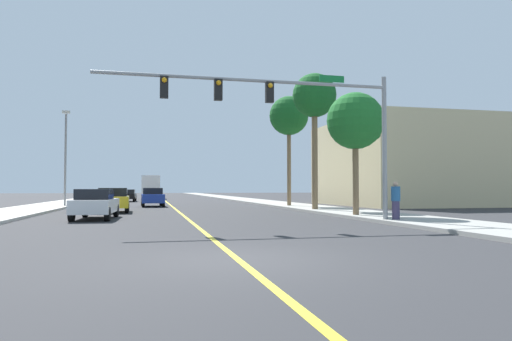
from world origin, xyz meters
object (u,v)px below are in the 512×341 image
(car_black, at_px, (128,195))
(pedestrian, at_px, (396,201))
(palm_mid, at_px, (314,98))
(car_white, at_px, (95,204))
(palm_far, at_px, (289,117))
(street_lamp, at_px, (66,152))
(traffic_signal_mast, at_px, (290,107))
(car_blue, at_px, (153,197))
(car_yellow, at_px, (113,200))
(delivery_truck, at_px, (151,187))
(palm_near, at_px, (355,122))

(car_black, distance_m, pedestrian, 37.25)
(palm_mid, relative_size, pedestrian, 5.40)
(car_white, bearing_deg, palm_far, 42.79)
(pedestrian, bearing_deg, palm_far, 57.50)
(pedestrian, bearing_deg, street_lamp, 98.22)
(traffic_signal_mast, relative_size, car_white, 2.69)
(car_blue, distance_m, car_white, 15.39)
(car_yellow, bearing_deg, palm_mid, -9.08)
(car_blue, height_order, car_white, car_blue)
(car_black, distance_m, car_blue, 14.81)
(car_blue, bearing_deg, palm_far, -23.52)
(palm_far, distance_m, car_blue, 12.73)
(traffic_signal_mast, bearing_deg, street_lamp, 121.01)
(traffic_signal_mast, xyz_separation_m, car_yellow, (-7.74, 11.45, -4.03))
(palm_far, xyz_separation_m, delivery_truck, (-10.30, 31.95, -5.35))
(car_black, bearing_deg, car_white, -89.14)
(traffic_signal_mast, height_order, palm_far, palm_far)
(car_blue, bearing_deg, palm_near, -61.62)
(car_blue, distance_m, delivery_truck, 27.88)
(car_blue, xyz_separation_m, car_white, (-2.74, -15.14, -0.03))
(palm_far, bearing_deg, car_black, 124.61)
(palm_near, distance_m, car_yellow, 15.18)
(palm_near, bearing_deg, car_black, 111.56)
(palm_near, distance_m, pedestrian, 5.29)
(car_white, height_order, car_yellow, car_yellow)
(traffic_signal_mast, xyz_separation_m, palm_near, (4.50, 3.44, 0.02))
(palm_near, xyz_separation_m, palm_far, (0.45, 12.79, 2.22))
(car_white, relative_size, pedestrian, 2.79)
(traffic_signal_mast, bearing_deg, palm_far, 73.03)
(car_yellow, relative_size, delivery_truck, 0.52)
(palm_far, relative_size, car_white, 1.89)
(palm_mid, xyz_separation_m, pedestrian, (-0.05, -10.00, -6.33))
(palm_near, xyz_separation_m, car_white, (-12.58, 1.74, -4.08))
(traffic_signal_mast, relative_size, palm_far, 1.43)
(street_lamp, height_order, delivery_truck, street_lamp)
(palm_mid, bearing_deg, street_lamp, 148.99)
(street_lamp, xyz_separation_m, palm_mid, (16.60, -9.98, 3.06))
(car_blue, relative_size, car_white, 1.01)
(palm_mid, bearing_deg, palm_near, -91.74)
(car_black, distance_m, car_white, 29.72)
(palm_far, height_order, car_black, palm_far)
(palm_near, distance_m, palm_far, 12.99)
(palm_near, bearing_deg, pedestrian, -87.78)
(traffic_signal_mast, xyz_separation_m, street_lamp, (-11.91, 19.81, -0.57))
(street_lamp, xyz_separation_m, car_blue, (6.57, 0.50, -3.46))
(street_lamp, height_order, car_blue, street_lamp)
(traffic_signal_mast, height_order, car_blue, traffic_signal_mast)
(traffic_signal_mast, height_order, delivery_truck, traffic_signal_mast)
(car_yellow, bearing_deg, car_black, 88.80)
(street_lamp, xyz_separation_m, palm_far, (16.86, -3.58, 2.81))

